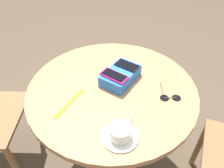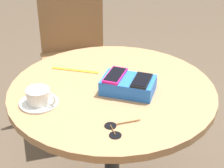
% 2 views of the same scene
% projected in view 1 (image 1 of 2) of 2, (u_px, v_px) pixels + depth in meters
% --- Properties ---
extents(ground_plane, '(8.00, 8.00, 0.00)m').
position_uv_depth(ground_plane, '(112.00, 160.00, 1.58)').
color(ground_plane, brown).
extents(round_table, '(0.86, 0.86, 0.71)m').
position_uv_depth(round_table, '(112.00, 104.00, 1.19)').
color(round_table, '#2D2D2D').
rests_on(round_table, ground_plane).
extents(phone_box, '(0.23, 0.17, 0.06)m').
position_uv_depth(phone_box, '(120.00, 76.00, 1.14)').
color(phone_box, blue).
rests_on(phone_box, round_table).
extents(phone_black, '(0.09, 0.13, 0.01)m').
position_uv_depth(phone_black, '(127.00, 65.00, 1.14)').
color(phone_black, black).
rests_on(phone_black, phone_box).
extents(phone_magenta, '(0.09, 0.15, 0.01)m').
position_uv_depth(phone_magenta, '(114.00, 76.00, 1.08)').
color(phone_magenta, '#D11975').
rests_on(phone_magenta, phone_box).
extents(saucer, '(0.15, 0.15, 0.01)m').
position_uv_depth(saucer, '(120.00, 137.00, 0.88)').
color(saucer, silver).
rests_on(saucer, round_table).
extents(coffee_cup, '(0.12, 0.09, 0.06)m').
position_uv_depth(coffee_cup, '(121.00, 131.00, 0.86)').
color(coffee_cup, silver).
rests_on(coffee_cup, saucer).
extents(lanyard_strap, '(0.22, 0.04, 0.00)m').
position_uv_depth(lanyard_strap, '(70.00, 103.00, 1.03)').
color(lanyard_strap, orange).
rests_on(lanyard_strap, round_table).
extents(sunglasses, '(0.12, 0.12, 0.01)m').
position_uv_depth(sunglasses, '(169.00, 97.00, 1.06)').
color(sunglasses, black).
rests_on(sunglasses, round_table).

